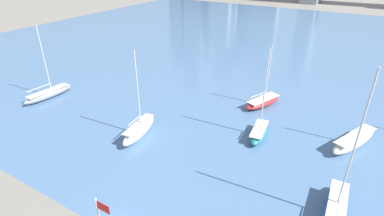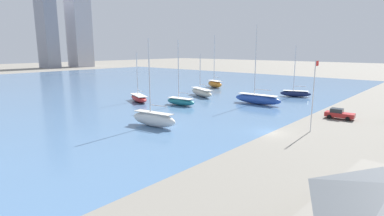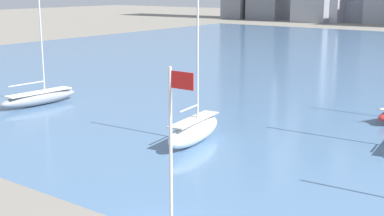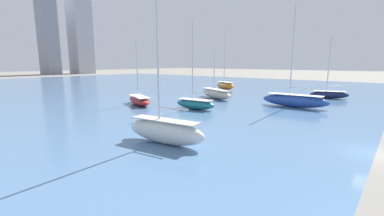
{
  "view_description": "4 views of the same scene",
  "coord_description": "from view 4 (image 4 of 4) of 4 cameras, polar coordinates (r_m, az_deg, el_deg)",
  "views": [
    {
      "loc": [
        17.14,
        -13.37,
        24.45
      ],
      "look_at": [
        -1.48,
        18.19,
        5.2
      ],
      "focal_mm": 28.0,
      "sensor_mm": 36.0,
      "label": 1
    },
    {
      "loc": [
        -37.67,
        -18.48,
        11.5
      ],
      "look_at": [
        -1.35,
        13.46,
        1.96
      ],
      "focal_mm": 28.0,
      "sensor_mm": 36.0,
      "label": 2
    },
    {
      "loc": [
        17.59,
        -20.37,
        13.21
      ],
      "look_at": [
        -3.69,
        8.05,
        5.05
      ],
      "focal_mm": 50.0,
      "sensor_mm": 36.0,
      "label": 3
    },
    {
      "loc": [
        -24.04,
        -1.16,
        7.13
      ],
      "look_at": [
        -1.59,
        17.48,
        1.99
      ],
      "focal_mm": 24.0,
      "sensor_mm": 36.0,
      "label": 4
    }
  ],
  "objects": [
    {
      "name": "harbor_water",
      "position": [
        75.45,
        -31.55,
        3.09
      ],
      "size": [
        180.0,
        140.0,
        0.0
      ],
      "color": "#4C7099",
      "rests_on": "ground_plane"
    },
    {
      "name": "sailboat_red",
      "position": [
        45.19,
        -11.65,
        1.77
      ],
      "size": [
        5.43,
        8.55,
        10.93
      ],
      "rotation": [
        0.0,
        0.0,
        -0.39
      ],
      "color": "#B72828",
      "rests_on": "harbor_water"
    },
    {
      "name": "sailboat_navy",
      "position": [
        59.17,
        28.18,
        2.75
      ],
      "size": [
        4.28,
        7.33,
        12.34
      ],
      "rotation": [
        0.0,
        0.0,
        0.38
      ],
      "color": "#19234C",
      "rests_on": "harbor_water"
    },
    {
      "name": "ground_plane",
      "position": [
        25.11,
        35.62,
        -8.44
      ],
      "size": [
        500.0,
        500.0,
        0.0
      ],
      "primitive_type": "plane",
      "color": "gray"
    },
    {
      "name": "sailboat_white",
      "position": [
        23.06,
        -6.06,
        -4.99
      ],
      "size": [
        2.89,
        8.28,
        13.0
      ],
      "rotation": [
        0.0,
        0.0,
        0.14
      ],
      "color": "white",
      "rests_on": "harbor_water"
    },
    {
      "name": "sailboat_teal",
      "position": [
        40.01,
        0.71,
        1.04
      ],
      "size": [
        2.89,
        6.98,
        13.38
      ],
      "rotation": [
        0.0,
        0.0,
        0.11
      ],
      "color": "#1E757F",
      "rests_on": "harbor_water"
    },
    {
      "name": "sailboat_orange",
      "position": [
        70.16,
        7.36,
        5.02
      ],
      "size": [
        4.71,
        7.13,
        15.46
      ],
      "rotation": [
        0.0,
        0.0,
        -0.37
      ],
      "color": "orange",
      "rests_on": "harbor_water"
    },
    {
      "name": "sailboat_cream",
      "position": [
        52.44,
        5.3,
        3.24
      ],
      "size": [
        6.05,
        10.14,
        10.29
      ],
      "rotation": [
        0.0,
        0.0,
        -0.42
      ],
      "color": "beige",
      "rests_on": "harbor_water"
    },
    {
      "name": "sailboat_blue",
      "position": [
        45.09,
        21.76,
        1.64
      ],
      "size": [
        2.5,
        10.57,
        16.41
      ],
      "rotation": [
        0.0,
        0.0,
        0.03
      ],
      "color": "#284CA8",
      "rests_on": "harbor_water"
    }
  ]
}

